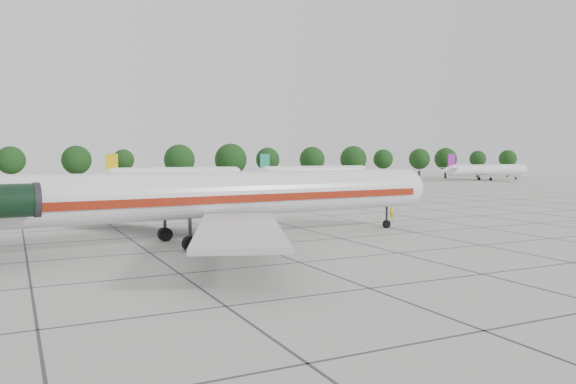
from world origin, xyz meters
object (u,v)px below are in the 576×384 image
at_px(ground_crew, 392,212).
at_px(bg_airliner_e, 487,170).
at_px(bg_airliner_c, 175,174).
at_px(main_airliner, 185,195).
at_px(bg_airliner_d, 314,172).

distance_m(ground_crew, bg_airliner_e, 107.65).
bearing_deg(bg_airliner_e, bg_airliner_c, 178.22).
height_order(main_airliner, bg_airliner_d, main_airliner).
distance_m(bg_airliner_c, bg_airliner_e, 89.05).
bearing_deg(main_airliner, bg_airliner_d, 50.75).
xyz_separation_m(bg_airliner_c, bg_airliner_e, (89.01, -2.77, 0.00)).
relative_size(ground_crew, bg_airliner_c, 0.06).
height_order(ground_crew, bg_airliner_d, bg_airliner_d).
bearing_deg(bg_airliner_d, bg_airliner_c, -178.94).
bearing_deg(ground_crew, bg_airliner_e, -159.53).
bearing_deg(main_airliner, ground_crew, 11.81).
bearing_deg(bg_airliner_c, bg_airliner_e, -1.78).
relative_size(main_airliner, ground_crew, 27.18).
height_order(main_airliner, ground_crew, main_airliner).
xyz_separation_m(ground_crew, bg_airliner_e, (83.68, 67.69, 2.04)).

